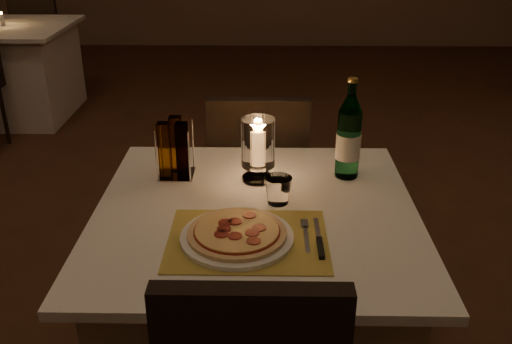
{
  "coord_description": "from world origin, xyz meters",
  "views": [
    {
      "loc": [
        0.18,
        -2.15,
        1.6
      ],
      "look_at": [
        0.15,
        -0.58,
        0.86
      ],
      "focal_mm": 40.0,
      "sensor_mm": 36.0,
      "label": 1
    }
  ],
  "objects_px": {
    "main_table": "(256,305)",
    "neighbor_table_left": "(12,71)",
    "plate": "(237,237)",
    "tumbler": "(278,190)",
    "hurricane_candle": "(258,145)",
    "pizza": "(237,232)",
    "chair_far": "(259,169)",
    "water_bottle": "(349,138)"
  },
  "relations": [
    {
      "from": "water_bottle",
      "to": "hurricane_candle",
      "type": "height_order",
      "value": "water_bottle"
    },
    {
      "from": "main_table",
      "to": "neighbor_table_left",
      "type": "bearing_deg",
      "value": 124.52
    },
    {
      "from": "hurricane_candle",
      "to": "pizza",
      "type": "bearing_deg",
      "value": -97.71
    },
    {
      "from": "main_table",
      "to": "water_bottle",
      "type": "relative_size",
      "value": 2.86
    },
    {
      "from": "plate",
      "to": "pizza",
      "type": "distance_m",
      "value": 0.02
    },
    {
      "from": "main_table",
      "to": "chair_far",
      "type": "xyz_separation_m",
      "value": [
        0.0,
        0.71,
        0.18
      ]
    },
    {
      "from": "chair_far",
      "to": "neighbor_table_left",
      "type": "xyz_separation_m",
      "value": [
        -2.03,
        2.24,
        -0.18
      ]
    },
    {
      "from": "plate",
      "to": "hurricane_candle",
      "type": "distance_m",
      "value": 0.41
    },
    {
      "from": "tumbler",
      "to": "water_bottle",
      "type": "xyz_separation_m",
      "value": [
        0.24,
        0.2,
        0.1
      ]
    },
    {
      "from": "main_table",
      "to": "water_bottle",
      "type": "distance_m",
      "value": 0.65
    },
    {
      "from": "chair_far",
      "to": "plate",
      "type": "bearing_deg",
      "value": -93.2
    },
    {
      "from": "water_bottle",
      "to": "hurricane_candle",
      "type": "distance_m",
      "value": 0.31
    },
    {
      "from": "tumbler",
      "to": "neighbor_table_left",
      "type": "bearing_deg",
      "value": 125.87
    },
    {
      "from": "tumbler",
      "to": "pizza",
      "type": "bearing_deg",
      "value": -117.47
    },
    {
      "from": "chair_far",
      "to": "neighbor_table_left",
      "type": "distance_m",
      "value": 3.03
    },
    {
      "from": "water_bottle",
      "to": "hurricane_candle",
      "type": "relative_size",
      "value": 1.58
    },
    {
      "from": "pizza",
      "to": "main_table",
      "type": "bearing_deg",
      "value": 74.55
    },
    {
      "from": "main_table",
      "to": "hurricane_candle",
      "type": "xyz_separation_m",
      "value": [
        0.0,
        0.21,
        0.5
      ]
    },
    {
      "from": "chair_far",
      "to": "plate",
      "type": "xyz_separation_m",
      "value": [
        -0.05,
        -0.89,
        0.2
      ]
    },
    {
      "from": "main_table",
      "to": "pizza",
      "type": "bearing_deg",
      "value": -105.45
    },
    {
      "from": "plate",
      "to": "tumbler",
      "type": "bearing_deg",
      "value": 62.48
    },
    {
      "from": "tumbler",
      "to": "neighbor_table_left",
      "type": "height_order",
      "value": "tumbler"
    },
    {
      "from": "hurricane_candle",
      "to": "neighbor_table_left",
      "type": "relative_size",
      "value": 0.22
    },
    {
      "from": "water_bottle",
      "to": "tumbler",
      "type": "bearing_deg",
      "value": -140.02
    },
    {
      "from": "main_table",
      "to": "plate",
      "type": "height_order",
      "value": "plate"
    },
    {
      "from": "main_table",
      "to": "pizza",
      "type": "distance_m",
      "value": 0.44
    },
    {
      "from": "tumbler",
      "to": "main_table",
      "type": "bearing_deg",
      "value": -144.87
    },
    {
      "from": "hurricane_candle",
      "to": "tumbler",
      "type": "bearing_deg",
      "value": -68.37
    },
    {
      "from": "plate",
      "to": "neighbor_table_left",
      "type": "relative_size",
      "value": 0.32
    },
    {
      "from": "chair_far",
      "to": "pizza",
      "type": "height_order",
      "value": "chair_far"
    },
    {
      "from": "chair_far",
      "to": "water_bottle",
      "type": "distance_m",
      "value": 0.65
    },
    {
      "from": "main_table",
      "to": "chair_far",
      "type": "distance_m",
      "value": 0.74
    },
    {
      "from": "plate",
      "to": "neighbor_table_left",
      "type": "bearing_deg",
      "value": 122.31
    },
    {
      "from": "neighbor_table_left",
      "to": "hurricane_candle",
      "type": "bearing_deg",
      "value": -53.4
    },
    {
      "from": "pizza",
      "to": "hurricane_candle",
      "type": "relative_size",
      "value": 1.27
    },
    {
      "from": "main_table",
      "to": "neighbor_table_left",
      "type": "height_order",
      "value": "same"
    },
    {
      "from": "tumbler",
      "to": "neighbor_table_left",
      "type": "distance_m",
      "value": 3.61
    },
    {
      "from": "plate",
      "to": "main_table",
      "type": "bearing_deg",
      "value": 74.48
    },
    {
      "from": "pizza",
      "to": "hurricane_candle",
      "type": "distance_m",
      "value": 0.41
    },
    {
      "from": "pizza",
      "to": "water_bottle",
      "type": "relative_size",
      "value": 0.8
    },
    {
      "from": "pizza",
      "to": "neighbor_table_left",
      "type": "relative_size",
      "value": 0.28
    },
    {
      "from": "plate",
      "to": "pizza",
      "type": "height_order",
      "value": "pizza"
    }
  ]
}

